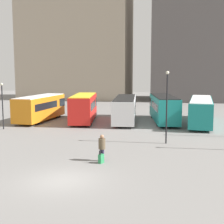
% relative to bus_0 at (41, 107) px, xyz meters
% --- Properties ---
extents(ground_plane, '(160.00, 160.00, 0.00)m').
position_rel_bus_0_xyz_m(ground_plane, '(9.78, -20.56, -1.69)').
color(ground_plane, slate).
extents(building_block_left, '(24.11, 15.93, 24.67)m').
position_rel_bus_0_xyz_m(building_block_left, '(-4.91, 34.89, 10.64)').
color(building_block_left, tan).
rests_on(building_block_left, ground_plane).
extents(building_block_right, '(18.57, 16.85, 28.26)m').
position_rel_bus_0_xyz_m(building_block_right, '(21.70, 34.89, 12.44)').
color(building_block_right, '#5B5656').
rests_on(building_block_right, ground_plane).
extents(bus_0, '(3.33, 9.57, 3.13)m').
position_rel_bus_0_xyz_m(bus_0, '(0.00, 0.00, 0.00)').
color(bus_0, orange).
rests_on(bus_0, ground_plane).
extents(bus_1, '(3.76, 9.41, 3.31)m').
position_rel_bus_0_xyz_m(bus_1, '(5.52, 0.21, 0.09)').
color(bus_1, red).
rests_on(bus_1, ground_plane).
extents(bus_2, '(3.41, 11.27, 3.00)m').
position_rel_bus_0_xyz_m(bus_2, '(10.50, 1.31, -0.06)').
color(bus_2, silver).
rests_on(bus_2, ground_plane).
extents(bus_3, '(3.91, 10.64, 3.21)m').
position_rel_bus_0_xyz_m(bus_3, '(15.20, 1.64, 0.05)').
color(bus_3, '#19847F').
rests_on(bus_3, ground_plane).
extents(bus_4, '(3.85, 12.58, 2.96)m').
position_rel_bus_0_xyz_m(bus_4, '(19.58, 1.21, -0.08)').
color(bus_4, '#19847F').
rests_on(bus_4, ground_plane).
extents(traveler, '(0.62, 0.62, 1.84)m').
position_rel_bus_0_xyz_m(traveler, '(11.18, -16.35, -0.60)').
color(traveler, '#382D4C').
rests_on(traveler, ground_plane).
extents(suitcase, '(0.38, 0.45, 0.88)m').
position_rel_bus_0_xyz_m(suitcase, '(11.22, -16.87, -1.38)').
color(suitcase, '#28844C').
rests_on(suitcase, ground_plane).
extents(lamp_post_2, '(0.28, 0.28, 4.93)m').
position_rel_bus_0_xyz_m(lamp_post_2, '(-1.59, -6.35, 1.26)').
color(lamp_post_2, black).
rests_on(lamp_post_2, ground_plane).
extents(lamp_post_3, '(0.28, 0.28, 6.14)m').
position_rel_bus_0_xyz_m(lamp_post_3, '(15.51, -10.24, 1.89)').
color(lamp_post_3, black).
rests_on(lamp_post_3, ground_plane).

